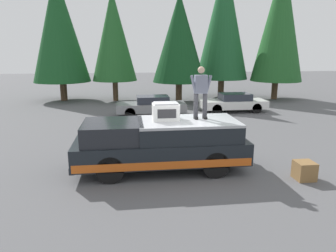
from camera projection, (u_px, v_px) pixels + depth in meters
The scene contains 12 objects.
ground_plane at pixel (183, 168), 10.58m from camera, with size 90.00×90.00×0.00m, color #565659.
pickup_truck at pixel (161, 144), 10.22m from camera, with size 2.01×5.54×1.65m.
compressor_unit at pixel (166, 111), 10.14m from camera, with size 0.65×0.84×0.56m.
person_on_truck_bed at pixel (201, 91), 10.15m from camera, with size 0.29×0.72×1.69m.
parked_car_white at pixel (234, 102), 20.06m from camera, with size 1.64×4.10×1.16m.
parked_car_grey at pixel (151, 106), 18.92m from camera, with size 1.64×4.10×1.16m.
wooden_crate at pixel (304, 171), 9.58m from camera, with size 0.56×0.56×0.56m, color olive.
conifer_far_left at pixel (280, 21), 23.96m from camera, with size 3.92×3.92×10.59m.
conifer_left at pixel (224, 20), 24.94m from camera, with size 4.15×4.15×10.72m.
conifer_center_left at pixel (179, 38), 22.75m from camera, with size 3.90×3.90×7.85m.
conifer_center_right at pixel (113, 36), 23.34m from camera, with size 3.35×3.35×8.20m.
conifer_right at pixel (59, 27), 23.32m from camera, with size 4.24×4.24×9.47m.
Camera 1 is at (-9.80, 1.77, 3.86)m, focal length 33.70 mm.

